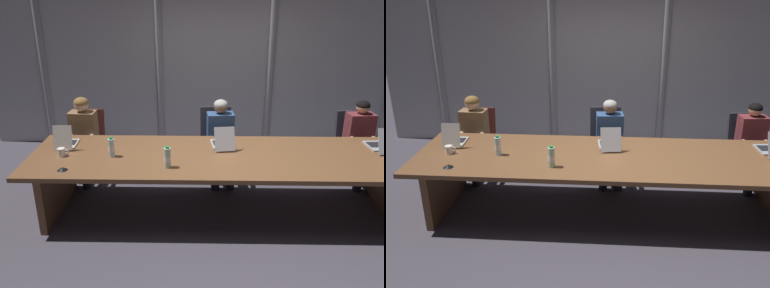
# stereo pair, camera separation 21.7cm
# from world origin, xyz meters

# --- Properties ---
(ground_plane) EXTENTS (14.98, 14.98, 0.00)m
(ground_plane) POSITION_xyz_m (0.00, 0.00, 0.00)
(ground_plane) COLOR #47424C
(conference_table) EXTENTS (4.42, 1.25, 0.74)m
(conference_table) POSITION_xyz_m (0.00, 0.00, 0.61)
(conference_table) COLOR brown
(conference_table) RESTS_ON ground_plane
(curtain_backdrop) EXTENTS (7.49, 0.17, 3.02)m
(curtain_backdrop) POSITION_xyz_m (-0.00, 2.29, 1.51)
(curtain_backdrop) COLOR #B2B2B7
(curtain_backdrop) RESTS_ON ground_plane
(laptop_left_end) EXTENTS (0.23, 0.39, 0.30)m
(laptop_left_end) POSITION_xyz_m (-1.87, 0.23, 0.80)
(laptop_left_end) COLOR beige
(laptop_left_end) RESTS_ON conference_table
(laptop_left_mid) EXTENTS (0.28, 0.42, 0.29)m
(laptop_left_mid) POSITION_xyz_m (0.00, 0.26, 0.79)
(laptop_left_mid) COLOR #BCBCC1
(laptop_left_mid) RESTS_ON conference_table
(laptop_center) EXTENTS (0.26, 0.45, 0.30)m
(laptop_center) POSITION_xyz_m (1.87, 0.23, 0.80)
(laptop_center) COLOR #A8ADB7
(laptop_center) RESTS_ON conference_table
(office_chair_left_end) EXTENTS (0.60, 0.60, 0.92)m
(office_chair_left_end) POSITION_xyz_m (-1.86, 1.02, 0.34)
(office_chair_left_end) COLOR #511E19
(office_chair_left_end) RESTS_ON ground_plane
(office_chair_left_mid) EXTENTS (0.60, 0.60, 0.96)m
(office_chair_left_mid) POSITION_xyz_m (-0.03, 1.02, 0.36)
(office_chair_left_mid) COLOR #2D2D38
(office_chair_left_mid) RESTS_ON ground_plane
(office_chair_center) EXTENTS (0.60, 0.60, 0.92)m
(office_chair_center) POSITION_xyz_m (1.88, 1.02, 0.34)
(office_chair_center) COLOR #2D2D38
(office_chair_center) RESTS_ON ground_plane
(person_left_end) EXTENTS (0.38, 0.56, 1.15)m
(person_left_end) POSITION_xyz_m (-1.87, 0.86, 0.66)
(person_left_end) COLOR olive
(person_left_end) RESTS_ON ground_plane
(person_left_mid) EXTENTS (0.40, 0.57, 1.13)m
(person_left_mid) POSITION_xyz_m (0.02, 0.85, 0.64)
(person_left_mid) COLOR #335184
(person_left_mid) RESTS_ON ground_plane
(person_center) EXTENTS (0.39, 0.57, 1.13)m
(person_center) POSITION_xyz_m (1.90, 0.85, 0.63)
(person_center) COLOR brown
(person_center) RESTS_ON ground_plane
(water_bottle_primary) EXTENTS (0.07, 0.07, 0.23)m
(water_bottle_primary) POSITION_xyz_m (-1.26, -0.05, 0.84)
(water_bottle_primary) COLOR silver
(water_bottle_primary) RESTS_ON conference_table
(water_bottle_secondary) EXTENTS (0.07, 0.07, 0.24)m
(water_bottle_secondary) POSITION_xyz_m (-0.61, -0.33, 0.85)
(water_bottle_secondary) COLOR #ADD1B2
(water_bottle_secondary) RESTS_ON conference_table
(coffee_mug_near) EXTENTS (0.13, 0.09, 0.09)m
(coffee_mug_near) POSITION_xyz_m (-1.83, -0.05, 0.79)
(coffee_mug_near) COLOR white
(coffee_mug_near) RESTS_ON conference_table
(conference_mic_left_side) EXTENTS (0.11, 0.11, 0.03)m
(conference_mic_left_side) POSITION_xyz_m (-1.71, -0.42, 0.76)
(conference_mic_left_side) COLOR black
(conference_mic_left_side) RESTS_ON conference_table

